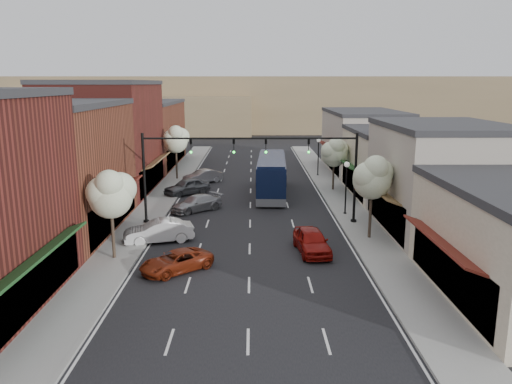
{
  "coord_description": "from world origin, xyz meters",
  "views": [
    {
      "loc": [
        0.2,
        -29.11,
        10.61
      ],
      "look_at": [
        0.47,
        9.39,
        2.2
      ],
      "focal_mm": 35.0,
      "sensor_mm": 36.0,
      "label": 1
    }
  ],
  "objects_px": {
    "tree_right_near": "(373,176)",
    "tree_left_far": "(176,139)",
    "parked_car_d": "(187,187)",
    "parked_car_e": "(203,176)",
    "signal_mast_left": "(175,165)",
    "tree_right_far": "(335,152)",
    "lamp_post_near": "(346,179)",
    "coach_bus": "(272,175)",
    "lamp_post_far": "(318,151)",
    "parked_car_c": "(196,203)",
    "tree_left_near": "(111,193)",
    "parked_car_b": "(159,231)",
    "parked_car_a": "(176,261)",
    "signal_mast_right": "(324,164)",
    "red_hatchback": "(312,241)"
  },
  "relations": [
    {
      "from": "signal_mast_right",
      "to": "tree_left_far",
      "type": "height_order",
      "value": "signal_mast_right"
    },
    {
      "from": "signal_mast_left",
      "to": "coach_bus",
      "type": "distance_m",
      "value": 13.22
    },
    {
      "from": "lamp_post_far",
      "to": "parked_car_e",
      "type": "distance_m",
      "value": 13.77
    },
    {
      "from": "tree_right_near",
      "to": "tree_left_far",
      "type": "xyz_separation_m",
      "value": [
        -16.6,
        22.0,
        0.15
      ]
    },
    {
      "from": "lamp_post_near",
      "to": "coach_bus",
      "type": "bearing_deg",
      "value": 126.0
    },
    {
      "from": "signal_mast_right",
      "to": "tree_left_near",
      "type": "bearing_deg",
      "value": -149.86
    },
    {
      "from": "tree_left_far",
      "to": "parked_car_b",
      "type": "height_order",
      "value": "tree_left_far"
    },
    {
      "from": "lamp_post_far",
      "to": "coach_bus",
      "type": "relative_size",
      "value": 0.37
    },
    {
      "from": "parked_car_e",
      "to": "parked_car_d",
      "type": "bearing_deg",
      "value": -45.27
    },
    {
      "from": "lamp_post_far",
      "to": "parked_car_c",
      "type": "xyz_separation_m",
      "value": [
        -12.37,
        -16.07,
        -2.33
      ]
    },
    {
      "from": "parked_car_d",
      "to": "parked_car_e",
      "type": "height_order",
      "value": "parked_car_d"
    },
    {
      "from": "tree_right_near",
      "to": "tree_left_far",
      "type": "relative_size",
      "value": 0.97
    },
    {
      "from": "parked_car_d",
      "to": "parked_car_e",
      "type": "xyz_separation_m",
      "value": [
        0.97,
        5.75,
        -0.07
      ]
    },
    {
      "from": "parked_car_e",
      "to": "signal_mast_right",
      "type": "bearing_deg",
      "value": -1.76
    },
    {
      "from": "tree_right_far",
      "to": "lamp_post_near",
      "type": "distance_m",
      "value": 9.51
    },
    {
      "from": "signal_mast_left",
      "to": "tree_left_near",
      "type": "bearing_deg",
      "value": -108.1
    },
    {
      "from": "parked_car_a",
      "to": "parked_car_c",
      "type": "xyz_separation_m",
      "value": [
        -0.37,
        13.89,
        0.07
      ]
    },
    {
      "from": "parked_car_b",
      "to": "tree_right_far",
      "type": "bearing_deg",
      "value": 121.95
    },
    {
      "from": "parked_car_c",
      "to": "tree_left_near",
      "type": "bearing_deg",
      "value": -58.24
    },
    {
      "from": "coach_bus",
      "to": "lamp_post_near",
      "type": "bearing_deg",
      "value": -51.4
    },
    {
      "from": "tree_right_far",
      "to": "parked_car_d",
      "type": "relative_size",
      "value": 1.18
    },
    {
      "from": "signal_mast_right",
      "to": "parked_car_d",
      "type": "xyz_separation_m",
      "value": [
        -11.81,
        10.39,
        -3.84
      ]
    },
    {
      "from": "parked_car_e",
      "to": "parked_car_b",
      "type": "bearing_deg",
      "value": -38.37
    },
    {
      "from": "parked_car_b",
      "to": "signal_mast_right",
      "type": "bearing_deg",
      "value": 94.3
    },
    {
      "from": "tree_left_near",
      "to": "parked_car_d",
      "type": "xyz_separation_m",
      "value": [
        2.06,
        18.44,
        -3.44
      ]
    },
    {
      "from": "signal_mast_left",
      "to": "lamp_post_near",
      "type": "relative_size",
      "value": 1.85
    },
    {
      "from": "signal_mast_left",
      "to": "lamp_post_near",
      "type": "xyz_separation_m",
      "value": [
        13.42,
        2.5,
        -1.62
      ]
    },
    {
      "from": "parked_car_d",
      "to": "parked_car_e",
      "type": "distance_m",
      "value": 5.83
    },
    {
      "from": "signal_mast_left",
      "to": "parked_car_e",
      "type": "bearing_deg",
      "value": 88.57
    },
    {
      "from": "coach_bus",
      "to": "parked_car_d",
      "type": "bearing_deg",
      "value": -177.16
    },
    {
      "from": "parked_car_a",
      "to": "parked_car_e",
      "type": "bearing_deg",
      "value": 142.03
    },
    {
      "from": "parked_car_a",
      "to": "parked_car_e",
      "type": "relative_size",
      "value": 0.98
    },
    {
      "from": "tree_left_near",
      "to": "tree_right_far",
      "type": "bearing_deg",
      "value": 50.31
    },
    {
      "from": "signal_mast_left",
      "to": "tree_right_far",
      "type": "xyz_separation_m",
      "value": [
        13.97,
        11.95,
        -0.63
      ]
    },
    {
      "from": "tree_left_near",
      "to": "parked_car_b",
      "type": "xyz_separation_m",
      "value": [
        2.05,
        3.55,
        -3.45
      ]
    },
    {
      "from": "tree_left_near",
      "to": "lamp_post_far",
      "type": "xyz_separation_m",
      "value": [
        16.05,
        28.06,
        -1.22
      ]
    },
    {
      "from": "signal_mast_right",
      "to": "parked_car_a",
      "type": "bearing_deg",
      "value": -134.61
    },
    {
      "from": "tree_right_near",
      "to": "parked_car_b",
      "type": "bearing_deg",
      "value": -178.22
    },
    {
      "from": "tree_left_far",
      "to": "red_hatchback",
      "type": "relative_size",
      "value": 1.33
    },
    {
      "from": "tree_left_near",
      "to": "parked_car_a",
      "type": "distance_m",
      "value": 5.76
    },
    {
      "from": "signal_mast_left",
      "to": "parked_car_e",
      "type": "relative_size",
      "value": 1.88
    },
    {
      "from": "lamp_post_far",
      "to": "parked_car_e",
      "type": "bearing_deg",
      "value": -163.46
    },
    {
      "from": "tree_right_far",
      "to": "tree_left_near",
      "type": "height_order",
      "value": "tree_left_near"
    },
    {
      "from": "signal_mast_left",
      "to": "parked_car_d",
      "type": "xyz_separation_m",
      "value": [
        -0.57,
        10.39,
        -3.84
      ]
    },
    {
      "from": "parked_car_b",
      "to": "lamp_post_near",
      "type": "bearing_deg",
      "value": 100.02
    },
    {
      "from": "tree_left_near",
      "to": "parked_car_e",
      "type": "height_order",
      "value": "tree_left_near"
    },
    {
      "from": "signal_mast_right",
      "to": "coach_bus",
      "type": "bearing_deg",
      "value": 108.94
    },
    {
      "from": "lamp_post_near",
      "to": "coach_bus",
      "type": "distance_m",
      "value": 9.85
    },
    {
      "from": "signal_mast_left",
      "to": "parked_car_b",
      "type": "distance_m",
      "value": 5.96
    },
    {
      "from": "signal_mast_left",
      "to": "red_hatchback",
      "type": "height_order",
      "value": "signal_mast_left"
    }
  ]
}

